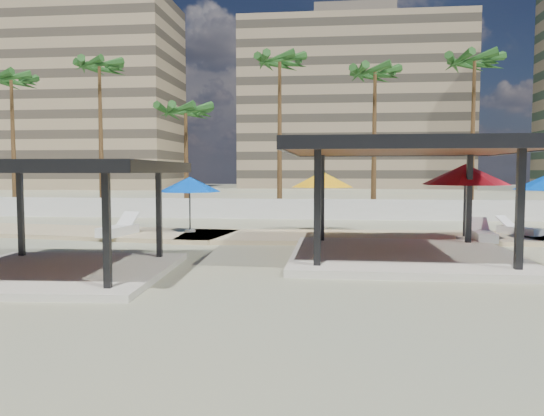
{
  "coord_description": "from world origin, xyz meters",
  "views": [
    {
      "loc": [
        0.33,
        -15.45,
        2.87
      ],
      "look_at": [
        -1.99,
        5.38,
        1.4
      ],
      "focal_mm": 35.0,
      "sensor_mm": 36.0,
      "label": 1
    }
  ],
  "objects_px": {
    "umbrella_c": "(465,175)",
    "pavilion_central": "(404,189)",
    "pavilion_west": "(56,208)",
    "lounger_c": "(519,230)",
    "lounger_a": "(119,230)",
    "lounger_b": "(483,235)"
  },
  "relations": [
    {
      "from": "umbrella_c",
      "to": "lounger_a",
      "type": "bearing_deg",
      "value": 179.67
    },
    {
      "from": "umbrella_c",
      "to": "lounger_c",
      "type": "relative_size",
      "value": 2.25
    },
    {
      "from": "pavilion_central",
      "to": "lounger_b",
      "type": "height_order",
      "value": "pavilion_central"
    },
    {
      "from": "pavilion_west",
      "to": "umbrella_c",
      "type": "bearing_deg",
      "value": 27.9
    },
    {
      "from": "pavilion_central",
      "to": "lounger_a",
      "type": "bearing_deg",
      "value": 161.62
    },
    {
      "from": "pavilion_west",
      "to": "lounger_c",
      "type": "height_order",
      "value": "pavilion_west"
    },
    {
      "from": "pavilion_west",
      "to": "lounger_c",
      "type": "relative_size",
      "value": 3.32
    },
    {
      "from": "umbrella_c",
      "to": "pavilion_west",
      "type": "bearing_deg",
      "value": -148.93
    },
    {
      "from": "pavilion_central",
      "to": "lounger_b",
      "type": "bearing_deg",
      "value": 47.07
    },
    {
      "from": "lounger_a",
      "to": "lounger_c",
      "type": "bearing_deg",
      "value": -75.36
    },
    {
      "from": "umbrella_c",
      "to": "pavilion_central",
      "type": "bearing_deg",
      "value": -127.12
    },
    {
      "from": "pavilion_west",
      "to": "lounger_c",
      "type": "xyz_separation_m",
      "value": [
        15.4,
        9.8,
        -1.51
      ]
    },
    {
      "from": "lounger_b",
      "to": "pavilion_west",
      "type": "bearing_deg",
      "value": 123.9
    },
    {
      "from": "pavilion_central",
      "to": "lounger_c",
      "type": "relative_size",
      "value": 3.86
    },
    {
      "from": "pavilion_central",
      "to": "lounger_c",
      "type": "bearing_deg",
      "value": 46.93
    },
    {
      "from": "pavilion_central",
      "to": "umbrella_c",
      "type": "height_order",
      "value": "pavilion_central"
    },
    {
      "from": "pavilion_central",
      "to": "pavilion_west",
      "type": "xyz_separation_m",
      "value": [
        -9.79,
        -3.87,
        -0.4
      ]
    },
    {
      "from": "lounger_b",
      "to": "lounger_c",
      "type": "distance_m",
      "value": 2.98
    },
    {
      "from": "umbrella_c",
      "to": "lounger_b",
      "type": "xyz_separation_m",
      "value": [
        0.73,
        0.05,
        -2.35
      ]
    },
    {
      "from": "lounger_c",
      "to": "lounger_a",
      "type": "bearing_deg",
      "value": 63.12
    },
    {
      "from": "umbrella_c",
      "to": "lounger_c",
      "type": "xyz_separation_m",
      "value": [
        2.79,
        2.21,
        -2.37
      ]
    },
    {
      "from": "umbrella_c",
      "to": "lounger_b",
      "type": "bearing_deg",
      "value": 3.84
    }
  ]
}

